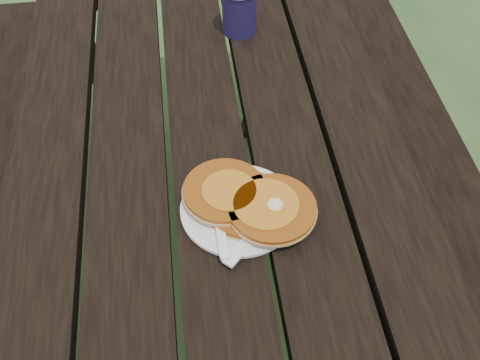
{
  "coord_description": "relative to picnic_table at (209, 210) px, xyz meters",
  "views": [
    {
      "loc": [
        -0.04,
        -0.96,
        1.56
      ],
      "look_at": [
        0.04,
        -0.29,
        0.8
      ],
      "focal_mm": 45.0,
      "sensor_mm": 36.0,
      "label": 1
    }
  ],
  "objects": [
    {
      "name": "plate",
      "position": [
        0.04,
        -0.32,
        0.39
      ],
      "size": [
        0.23,
        0.23,
        0.01
      ],
      "primitive_type": "cylinder",
      "rotation": [
        0.0,
        0.0,
        -0.22
      ],
      "color": "white",
      "rests_on": "picnic_table"
    },
    {
      "name": "fork",
      "position": [
        0.0,
        -0.37,
        0.4
      ],
      "size": [
        0.04,
        0.16,
        0.01
      ],
      "primitive_type": null,
      "rotation": [
        0.0,
        0.0,
        0.02
      ],
      "color": "white",
      "rests_on": "plate"
    },
    {
      "name": "ground",
      "position": [
        0.0,
        0.0,
        -0.37
      ],
      "size": [
        60.0,
        60.0,
        0.0
      ],
      "primitive_type": "plane",
      "color": "#28451D",
      "rests_on": "ground"
    },
    {
      "name": "pancake_stack",
      "position": [
        0.06,
        -0.32,
        0.41
      ],
      "size": [
        0.22,
        0.19,
        0.04
      ],
      "rotation": [
        0.0,
        0.0,
        -0.3
      ],
      "color": "#9F4F12",
      "rests_on": "plate"
    },
    {
      "name": "picnic_table",
      "position": [
        0.0,
        0.0,
        0.0
      ],
      "size": [
        1.36,
        1.8,
        0.75
      ],
      "color": "black",
      "rests_on": "ground"
    },
    {
      "name": "knife",
      "position": [
        0.07,
        -0.36,
        0.39
      ],
      "size": [
        0.14,
        0.15,
        0.0
      ],
      "primitive_type": "cube",
      "rotation": [
        0.0,
        0.0,
        -0.75
      ],
      "color": "white",
      "rests_on": "plate"
    },
    {
      "name": "coffee_cup",
      "position": [
        0.11,
        0.21,
        0.44
      ],
      "size": [
        0.08,
        0.08,
        0.11
      ],
      "rotation": [
        0.0,
        0.0,
        -0.29
      ],
      "color": "#1A153C",
      "rests_on": "picnic_table"
    }
  ]
}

